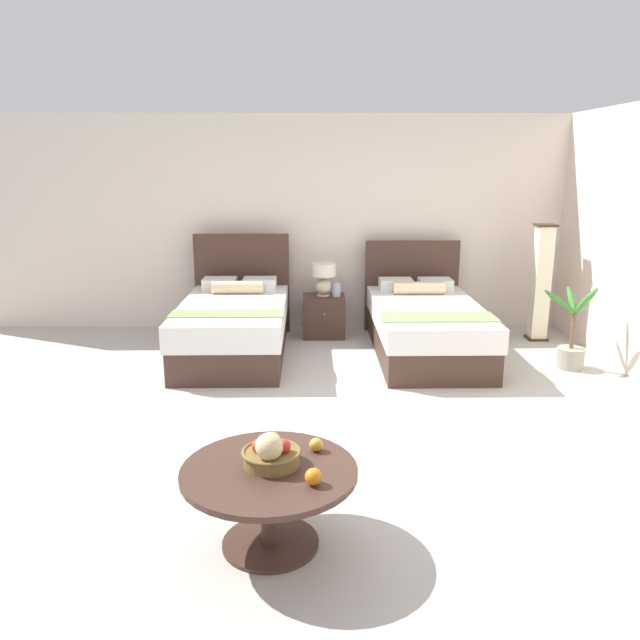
% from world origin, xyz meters
% --- Properties ---
extents(ground_plane, '(9.70, 10.04, 0.02)m').
position_xyz_m(ground_plane, '(0.00, 0.00, -0.01)').
color(ground_plane, '#B6AFA5').
extents(wall_back, '(9.70, 0.12, 2.67)m').
position_xyz_m(wall_back, '(0.00, 3.22, 1.34)').
color(wall_back, beige).
rests_on(wall_back, ground).
extents(bed_near_window, '(1.17, 2.11, 1.24)m').
position_xyz_m(bed_near_window, '(-1.07, 1.95, 0.34)').
color(bed_near_window, '#402A21').
rests_on(bed_near_window, ground).
extents(bed_near_corner, '(1.18, 2.20, 1.15)m').
position_xyz_m(bed_near_corner, '(1.07, 1.95, 0.32)').
color(bed_near_corner, '#402A21').
rests_on(bed_near_corner, ground).
extents(nightstand, '(0.51, 0.45, 0.51)m').
position_xyz_m(nightstand, '(-0.05, 2.68, 0.26)').
color(nightstand, '#402A21').
rests_on(nightstand, ground).
extents(table_lamp, '(0.30, 0.30, 0.40)m').
position_xyz_m(table_lamp, '(-0.05, 2.70, 0.75)').
color(table_lamp, beige).
rests_on(table_lamp, nightstand).
extents(vase, '(0.10, 0.10, 0.17)m').
position_xyz_m(vase, '(0.10, 2.64, 0.60)').
color(vase, '#ABB9C5').
rests_on(vase, nightstand).
extents(coffee_table, '(0.98, 0.98, 0.47)m').
position_xyz_m(coffee_table, '(-0.45, -1.67, 0.36)').
color(coffee_table, '#402A21').
rests_on(coffee_table, ground).
extents(fruit_bowl, '(0.33, 0.33, 0.22)m').
position_xyz_m(fruit_bowl, '(-0.44, -1.64, 0.55)').
color(fruit_bowl, brown).
rests_on(fruit_bowl, coffee_table).
extents(loose_apple, '(0.08, 0.08, 0.08)m').
position_xyz_m(loose_apple, '(-0.19, -1.46, 0.51)').
color(loose_apple, gold).
rests_on(loose_apple, coffee_table).
extents(loose_orange, '(0.09, 0.09, 0.09)m').
position_xyz_m(loose_orange, '(-0.21, -1.85, 0.52)').
color(loose_orange, orange).
rests_on(loose_orange, coffee_table).
extents(floor_lamp_corner, '(0.23, 0.23, 1.39)m').
position_xyz_m(floor_lamp_corner, '(2.53, 2.50, 0.70)').
color(floor_lamp_corner, '#372519').
rests_on(floor_lamp_corner, ground).
extents(potted_palm, '(0.58, 0.54, 0.88)m').
position_xyz_m(potted_palm, '(2.49, 1.40, 0.25)').
color(potted_palm, gray).
rests_on(potted_palm, ground).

